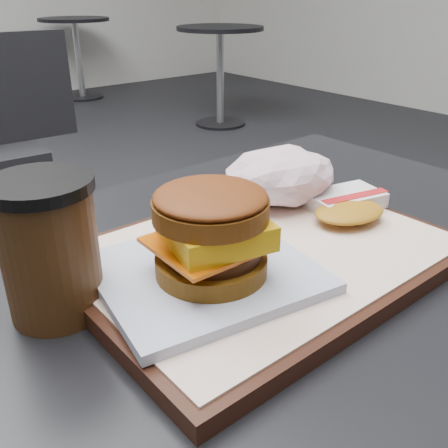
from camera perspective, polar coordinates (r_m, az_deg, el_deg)
customer_table at (r=0.65m, az=5.67°, el=-18.01°), size 0.80×0.60×0.77m
serving_tray at (r=0.52m, az=4.43°, el=-3.64°), size 0.38×0.28×0.02m
breakfast_sandwich at (r=0.44m, az=-1.67°, el=-2.08°), size 0.22×0.20×0.09m
hash_brown at (r=0.60m, az=13.82°, el=2.15°), size 0.13×0.11×0.02m
crumpled_wrapper at (r=0.62m, az=6.56°, el=5.50°), size 0.14×0.11×0.06m
coffee_cup at (r=0.44m, az=-19.31°, el=-2.55°), size 0.09×0.09×0.13m
bg_table_near at (r=4.06m, az=-0.44°, el=19.04°), size 0.66×0.66×0.75m
bg_table_far at (r=5.30m, az=-16.55°, el=19.64°), size 0.66×0.66×0.75m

